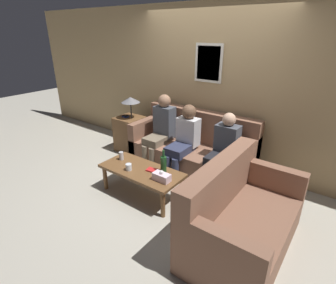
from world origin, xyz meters
The scene contains 15 objects.
ground_plane centered at (0.00, 0.00, 0.00)m, with size 16.00×16.00×0.00m, color #ADA899.
wall_back centered at (0.00, 0.96, 1.30)m, with size 9.00×0.08×2.60m.
couch_main centered at (0.00, 0.52, 0.32)m, with size 2.03×0.85×0.95m.
couch_side centered at (1.33, -0.68, 0.32)m, with size 0.85×1.51×0.95m.
coffee_table centered at (-0.14, -0.59, 0.35)m, with size 1.19×0.54×0.41m.
side_table_with_lamp centered at (-1.35, 0.43, 0.38)m, with size 0.47×0.47×1.06m.
wine_bottle centered at (0.14, -0.46, 0.53)m, with size 0.08×0.08×0.32m.
drinking_glass centered at (-0.27, -0.71, 0.46)m, with size 0.08×0.08×0.09m.
book_stack centered at (0.00, -0.54, 0.42)m, with size 0.16×0.13×0.02m.
soda_can centered at (-0.58, -0.55, 0.47)m, with size 0.07×0.07×0.12m.
tissue_box centered at (0.26, -0.66, 0.46)m, with size 0.23×0.12×0.15m.
person_left centered at (-0.55, 0.37, 0.65)m, with size 0.34×0.61×1.20m.
person_middle centered at (-0.03, 0.29, 0.61)m, with size 0.34×0.63×1.13m.
person_right centered at (0.63, 0.34, 0.59)m, with size 0.34×0.60×1.10m.
teddy_bear centered at (0.67, -0.49, 0.15)m, with size 0.22×0.22×0.35m.
Camera 1 is at (2.05, -2.93, 2.19)m, focal length 28.00 mm.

